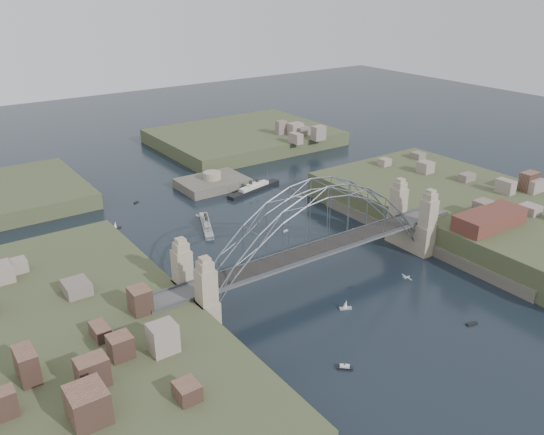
% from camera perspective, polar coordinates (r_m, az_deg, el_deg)
% --- Properties ---
extents(ground, '(500.00, 500.00, 0.00)m').
position_cam_1_polar(ground, '(134.28, 4.45, -6.41)').
color(ground, black).
rests_on(ground, ground).
extents(bridge, '(84.00, 13.80, 24.60)m').
position_cam_1_polar(bridge, '(128.67, 4.61, -1.62)').
color(bridge, '#4C4C4E').
rests_on(bridge, ground).
extents(shore_west, '(50.50, 90.00, 12.00)m').
position_cam_1_polar(shore_west, '(111.42, -19.72, -13.56)').
color(shore_west, '#3B4327').
rests_on(shore_west, ground).
extents(shore_east, '(50.50, 90.00, 12.00)m').
position_cam_1_polar(shore_east, '(172.35, 19.40, -0.07)').
color(shore_east, '#3B4327').
rests_on(shore_east, ground).
extents(headland_ne, '(70.00, 55.00, 9.50)m').
position_cam_1_polar(headland_ne, '(244.39, -2.83, 7.61)').
color(headland_ne, '#3B4327').
rests_on(headland_ne, ground).
extents(fort_island, '(22.00, 16.00, 9.40)m').
position_cam_1_polar(fort_island, '(193.49, -5.96, 2.94)').
color(fort_island, '#4E493F').
rests_on(fort_island, ground).
extents(wharf_shed, '(20.00, 8.00, 4.00)m').
position_cam_1_polar(wharf_shed, '(151.91, 20.98, -0.13)').
color(wharf_shed, '#592D26').
rests_on(wharf_shed, shore_east).
extents(finger_pier, '(4.00, 22.00, 1.40)m').
position_cam_1_polar(finger_pier, '(145.34, 23.80, -5.74)').
color(finger_pier, '#4C4C4E').
rests_on(finger_pier, ground).
extents(naval_cruiser_near, '(8.88, 16.94, 5.22)m').
position_cam_1_polar(naval_cruiser_near, '(162.23, -6.60, -0.74)').
color(naval_cruiser_near, gray).
rests_on(naval_cruiser_near, ground).
extents(naval_cruiser_far, '(11.53, 10.37, 4.60)m').
position_cam_1_polar(naval_cruiser_far, '(198.28, -19.03, 2.59)').
color(naval_cruiser_far, gray).
rests_on(naval_cruiser_far, ground).
extents(ocean_liner, '(22.36, 8.38, 5.47)m').
position_cam_1_polar(ocean_liner, '(188.63, -1.82, 2.90)').
color(ocean_liner, black).
rests_on(ocean_liner, ground).
extents(aeroplane, '(1.59, 2.96, 0.43)m').
position_cam_1_polar(aeroplane, '(123.47, 13.33, -5.87)').
color(aeroplane, silver).
extents(small_boat_a, '(2.97, 1.90, 0.45)m').
position_cam_1_polar(small_boat_a, '(136.84, -4.87, -5.74)').
color(small_boat_a, silver).
rests_on(small_boat_a, ground).
extents(small_boat_b, '(1.76, 0.98, 0.45)m').
position_cam_1_polar(small_boat_b, '(158.85, 1.35, -1.38)').
color(small_boat_b, silver).
rests_on(small_boat_b, ground).
extents(small_boat_c, '(2.77, 1.94, 2.38)m').
position_cam_1_polar(small_boat_c, '(124.19, 7.39, -8.77)').
color(small_boat_c, silver).
rests_on(small_boat_c, ground).
extents(small_boat_d, '(1.83, 2.21, 0.45)m').
position_cam_1_polar(small_boat_d, '(183.56, 2.79, 2.07)').
color(small_boat_d, silver).
rests_on(small_boat_d, ground).
extents(small_boat_e, '(3.05, 1.03, 2.38)m').
position_cam_1_polar(small_boat_e, '(166.49, -15.44, -0.84)').
color(small_boat_e, silver).
rests_on(small_boat_e, ground).
extents(small_boat_f, '(0.80, 1.69, 0.45)m').
position_cam_1_polar(small_boat_f, '(170.23, -7.44, 0.15)').
color(small_boat_f, silver).
rests_on(small_boat_f, ground).
extents(small_boat_g, '(2.58, 1.35, 0.45)m').
position_cam_1_polar(small_boat_g, '(125.48, 19.41, -10.03)').
color(small_boat_g, silver).
rests_on(small_boat_g, ground).
extents(small_boat_h, '(1.87, 1.49, 0.45)m').
position_cam_1_polar(small_boat_h, '(184.09, -13.47, 1.49)').
color(small_boat_h, silver).
rests_on(small_boat_h, ground).
extents(small_boat_i, '(1.82, 2.55, 1.43)m').
position_cam_1_polar(small_boat_i, '(160.49, 8.31, -1.31)').
color(small_boat_i, silver).
rests_on(small_boat_i, ground).
extents(small_boat_j, '(2.81, 2.70, 1.43)m').
position_cam_1_polar(small_boat_j, '(107.82, 7.30, -14.67)').
color(small_boat_j, silver).
rests_on(small_boat_j, ground).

